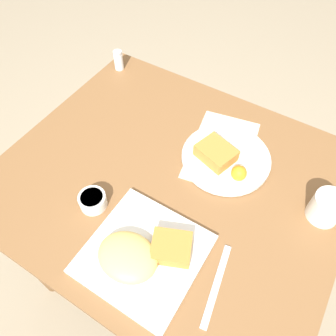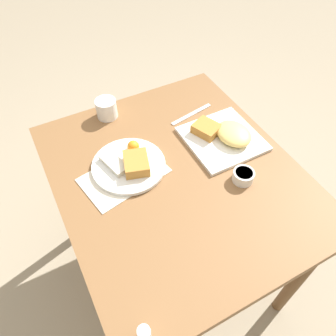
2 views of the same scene
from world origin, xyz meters
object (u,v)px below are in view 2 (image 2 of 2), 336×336
at_px(coffee_mug, 106,109).
at_px(butter_knife, 191,114).
at_px(salt_shaker, 144,335).
at_px(plate_square_near, 224,135).
at_px(plate_oval_far, 130,164).
at_px(sauce_ramekin, 243,176).

bearing_deg(coffee_mug, butter_knife, -116.42).
bearing_deg(salt_shaker, coffee_mug, -14.97).
bearing_deg(coffee_mug, plate_square_near, -134.38).
height_order(plate_oval_far, salt_shaker, salt_shaker).
xyz_separation_m(plate_oval_far, salt_shaker, (-0.53, 0.19, 0.01)).
bearing_deg(plate_oval_far, coffee_mug, -5.82).
height_order(butter_knife, coffee_mug, coffee_mug).
relative_size(plate_square_near, salt_shaker, 3.68).
relative_size(plate_square_near, plate_oval_far, 1.03).
bearing_deg(plate_square_near, plate_oval_far, 83.80).
bearing_deg(butter_knife, salt_shaker, 41.80).
height_order(sauce_ramekin, coffee_mug, coffee_mug).
relative_size(plate_oval_far, salt_shaker, 3.57).
bearing_deg(sauce_ramekin, butter_knife, -2.88).
relative_size(sauce_ramekin, salt_shaker, 1.00).
xyz_separation_m(butter_knife, coffee_mug, (0.15, 0.31, 0.04)).
bearing_deg(butter_knife, coffee_mug, -36.38).
relative_size(butter_knife, coffee_mug, 2.42).
bearing_deg(sauce_ramekin, plate_oval_far, 53.79).
distance_m(salt_shaker, butter_knife, 0.85).
bearing_deg(salt_shaker, plate_square_near, -49.17).
relative_size(sauce_ramekin, coffee_mug, 0.87).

